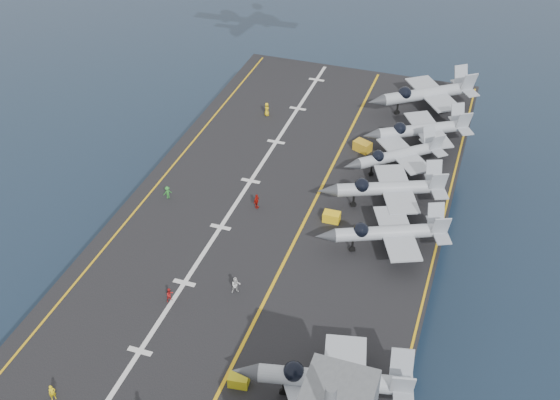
% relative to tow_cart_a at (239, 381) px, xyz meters
% --- Properties ---
extents(ground, '(500.00, 500.00, 0.00)m').
position_rel_tow_cart_a_xyz_m(ground, '(-4.39, 20.63, -10.95)').
color(ground, '#142135').
rests_on(ground, ground).
extents(hull, '(36.00, 90.00, 10.00)m').
position_rel_tow_cart_a_xyz_m(hull, '(-4.39, 20.63, -5.95)').
color(hull, '#56595E').
rests_on(hull, ground).
extents(flight_deck, '(38.00, 92.00, 0.40)m').
position_rel_tow_cart_a_xyz_m(flight_deck, '(-4.39, 20.63, -0.75)').
color(flight_deck, black).
rests_on(flight_deck, hull).
extents(foul_line, '(0.35, 90.00, 0.02)m').
position_rel_tow_cart_a_xyz_m(foul_line, '(-1.39, 20.63, -0.53)').
color(foul_line, gold).
rests_on(foul_line, flight_deck).
extents(landing_centerline, '(0.50, 90.00, 0.02)m').
position_rel_tow_cart_a_xyz_m(landing_centerline, '(-10.39, 20.63, -0.53)').
color(landing_centerline, silver).
rests_on(landing_centerline, flight_deck).
extents(deck_edge_port, '(0.25, 90.00, 0.02)m').
position_rel_tow_cart_a_xyz_m(deck_edge_port, '(-21.39, 20.63, -0.53)').
color(deck_edge_port, gold).
rests_on(deck_edge_port, flight_deck).
extents(deck_edge_stbd, '(0.25, 90.00, 0.02)m').
position_rel_tow_cart_a_xyz_m(deck_edge_stbd, '(14.11, 20.63, -0.53)').
color(deck_edge_stbd, gold).
rests_on(deck_edge_stbd, flight_deck).
extents(fighter_jet_2, '(17.76, 13.69, 5.51)m').
position_rel_tow_cart_a_xyz_m(fighter_jet_2, '(8.49, 1.24, 2.21)').
color(fighter_jet_2, gray).
rests_on(fighter_jet_2, flight_deck).
extents(fighter_jet_4, '(17.39, 14.87, 5.10)m').
position_rel_tow_cart_a_xyz_m(fighter_jet_4, '(8.99, 23.06, 2.01)').
color(fighter_jet_4, '#A0A7B0').
rests_on(fighter_jet_4, flight_deck).
extents(fighter_jet_5, '(18.05, 15.32, 5.31)m').
position_rel_tow_cart_a_xyz_m(fighter_jet_5, '(7.25, 31.24, 2.11)').
color(fighter_jet_5, '#A2ACB3').
rests_on(fighter_jet_5, flight_deck).
extents(fighter_jet_6, '(16.48, 15.94, 4.79)m').
position_rel_tow_cart_a_xyz_m(fighter_jet_6, '(6.84, 39.30, 1.85)').
color(fighter_jet_6, '#949FA5').
rests_on(fighter_jet_6, flight_deck).
extents(fighter_jet_7, '(17.82, 16.02, 5.16)m').
position_rel_tow_cart_a_xyz_m(fighter_jet_7, '(8.73, 46.35, 2.03)').
color(fighter_jet_7, '#8E979D').
rests_on(fighter_jet_7, flight_deck).
extents(fighter_jet_8, '(19.84, 18.58, 5.74)m').
position_rel_tow_cart_a_xyz_m(fighter_jet_8, '(7.71, 56.44, 2.32)').
color(fighter_jet_8, '#9AA3A9').
rests_on(fighter_jet_8, flight_deck).
extents(tow_cart_a, '(1.96, 1.41, 1.09)m').
position_rel_tow_cart_a_xyz_m(tow_cart_a, '(0.00, 0.00, 0.00)').
color(tow_cart_a, gold).
rests_on(tow_cart_a, flight_deck).
extents(tow_cart_b, '(2.01, 1.33, 1.19)m').
position_rel_tow_cart_a_xyz_m(tow_cart_b, '(1.59, 25.99, 0.05)').
color(tow_cart_b, yellow).
rests_on(tow_cart_b, flight_deck).
extents(tow_cart_c, '(2.70, 2.29, 1.37)m').
position_rel_tow_cart_a_xyz_m(tow_cart_c, '(1.44, 42.34, 0.14)').
color(tow_cart_c, gold).
rests_on(tow_cart_c, flight_deck).
extents(crew_1, '(1.19, 1.20, 1.69)m').
position_rel_tow_cart_a_xyz_m(crew_1, '(-15.04, -6.75, 0.30)').
color(crew_1, yellow).
rests_on(crew_1, flight_deck).
extents(crew_2, '(1.06, 1.18, 1.63)m').
position_rel_tow_cart_a_xyz_m(crew_2, '(-10.64, 7.78, 0.27)').
color(crew_2, '#B21919').
rests_on(crew_2, flight_deck).
extents(crew_3, '(1.16, 1.18, 1.66)m').
position_rel_tow_cart_a_xyz_m(crew_3, '(-18.80, 23.94, 0.28)').
color(crew_3, '#2B8B2E').
rests_on(crew_3, flight_deck).
extents(crew_4, '(0.98, 1.29, 1.93)m').
position_rel_tow_cart_a_xyz_m(crew_4, '(-7.70, 25.58, 0.42)').
color(crew_4, '#B1150C').
rests_on(crew_4, flight_deck).
extents(crew_5, '(1.42, 1.44, 2.03)m').
position_rel_tow_cart_a_xyz_m(crew_5, '(-14.12, 47.26, 0.47)').
color(crew_5, yellow).
rests_on(crew_5, flight_deck).
extents(crew_7, '(1.41, 1.28, 1.96)m').
position_rel_tow_cart_a_xyz_m(crew_7, '(-4.67, 11.15, 0.43)').
color(crew_7, silver).
rests_on(crew_7, flight_deck).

